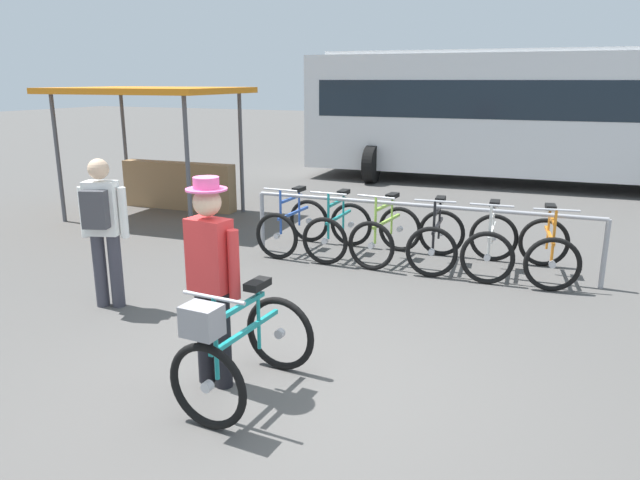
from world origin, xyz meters
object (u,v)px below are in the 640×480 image
(racked_bike_blue, at_px, (294,226))
(bus_distant, at_px, (520,110))
(person_with_featured_bike, at_px, (211,275))
(racked_bike_teal, at_px, (339,230))
(racked_bike_white, at_px, (491,244))
(market_stall, at_px, (163,138))
(racked_bike_black, at_px, (437,239))
(racked_bike_orange, at_px, (548,250))
(racked_bike_lime, at_px, (386,234))
(featured_bicycle, at_px, (240,348))
(pedestrian_with_backpack, at_px, (103,224))

(racked_bike_blue, bearing_deg, bus_distant, 73.31)
(person_with_featured_bike, bearing_deg, bus_distant, 84.81)
(racked_bike_teal, relative_size, bus_distant, 0.11)
(racked_bike_white, distance_m, market_stall, 6.30)
(racked_bike_black, relative_size, bus_distant, 0.11)
(racked_bike_orange, bearing_deg, bus_distant, 99.73)
(racked_bike_lime, bearing_deg, bus_distant, 83.51)
(racked_bike_blue, distance_m, racked_bike_orange, 3.50)
(bus_distant, bearing_deg, market_stall, -131.91)
(racked_bike_teal, height_order, market_stall, market_stall)
(featured_bicycle, bearing_deg, racked_bike_blue, 111.21)
(featured_bicycle, relative_size, person_with_featured_bike, 0.69)
(featured_bicycle, height_order, market_stall, market_stall)
(racked_bike_black, height_order, person_with_featured_bike, person_with_featured_bike)
(racked_bike_black, bearing_deg, racked_bike_blue, -177.38)
(racked_bike_white, bearing_deg, racked_bike_black, -177.38)
(racked_bike_blue, bearing_deg, market_stall, 158.66)
(featured_bicycle, bearing_deg, racked_bike_teal, 101.97)
(racked_bike_black, distance_m, racked_bike_orange, 1.40)
(racked_bike_teal, height_order, racked_bike_orange, same)
(racked_bike_teal, relative_size, racked_bike_black, 0.95)
(racked_bike_orange, bearing_deg, racked_bike_white, -177.38)
(racked_bike_lime, xyz_separation_m, racked_bike_orange, (2.10, 0.10, 0.00))
(pedestrian_with_backpack, bearing_deg, featured_bicycle, -25.37)
(racked_bike_black, bearing_deg, racked_bike_teal, -177.38)
(bus_distant, distance_m, market_stall, 8.32)
(featured_bicycle, distance_m, market_stall, 7.26)
(racked_bike_orange, xyz_separation_m, bus_distant, (-1.25, 7.32, 1.37))
(racked_bike_blue, relative_size, person_with_featured_bike, 0.63)
(racked_bike_black, bearing_deg, racked_bike_orange, 2.62)
(racked_bike_blue, bearing_deg, racked_bike_orange, 2.62)
(person_with_featured_bike, bearing_deg, pedestrian_with_backpack, 154.41)
(bus_distant, bearing_deg, racked_bike_orange, -80.27)
(racked_bike_lime, relative_size, racked_bike_white, 0.98)
(market_stall, bearing_deg, person_with_featured_bike, -48.72)
(featured_bicycle, relative_size, pedestrian_with_backpack, 0.72)
(featured_bicycle, relative_size, bus_distant, 0.12)
(racked_bike_white, height_order, market_stall, market_stall)
(market_stall, bearing_deg, pedestrian_with_backpack, -59.29)
(racked_bike_blue, bearing_deg, racked_bike_lime, 2.62)
(market_stall, bearing_deg, bus_distant, 48.09)
(racked_bike_blue, height_order, racked_bike_lime, same)
(racked_bike_orange, bearing_deg, pedestrian_with_backpack, -144.93)
(racked_bike_blue, relative_size, market_stall, 0.34)
(racked_bike_black, relative_size, racked_bike_white, 1.00)
(racked_bike_lime, distance_m, pedestrian_with_backpack, 3.74)
(person_with_featured_bike, relative_size, pedestrian_with_backpack, 1.05)
(featured_bicycle, relative_size, market_stall, 0.37)
(racked_bike_teal, distance_m, featured_bicycle, 4.13)
(market_stall, bearing_deg, featured_bicycle, -47.46)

